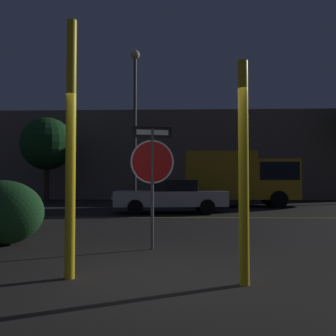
% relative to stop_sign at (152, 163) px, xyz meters
% --- Properties ---
extents(ground_plane, '(260.00, 260.00, 0.00)m').
position_rel_stop_sign_xyz_m(ground_plane, '(0.20, -2.07, -1.66)').
color(ground_plane, black).
extents(road_center_stripe, '(35.68, 0.12, 0.01)m').
position_rel_stop_sign_xyz_m(road_center_stripe, '(0.20, 6.33, -1.65)').
color(road_center_stripe, gold).
rests_on(road_center_stripe, ground_plane).
extents(stop_sign, '(0.83, 0.20, 2.37)m').
position_rel_stop_sign_xyz_m(stop_sign, '(0.00, 0.00, 0.00)').
color(stop_sign, '#4C4C51').
rests_on(stop_sign, ground_plane).
extents(yellow_pole_left, '(0.14, 0.14, 3.52)m').
position_rel_stop_sign_xyz_m(yellow_pole_left, '(-0.95, -2.19, 0.10)').
color(yellow_pole_left, yellow).
rests_on(yellow_pole_left, ground_plane).
extents(yellow_pole_right, '(0.13, 0.13, 2.85)m').
position_rel_stop_sign_xyz_m(yellow_pole_right, '(1.35, -2.42, -0.23)').
color(yellow_pole_right, yellow).
rests_on(yellow_pole_right, ground_plane).
extents(hedge_bush_1, '(1.72, 1.14, 1.33)m').
position_rel_stop_sign_xyz_m(hedge_bush_1, '(-3.13, 0.40, -0.99)').
color(hedge_bush_1, '#1E4C23').
rests_on(hedge_bush_1, ground_plane).
extents(passing_car_2, '(4.78, 2.38, 1.36)m').
position_rel_stop_sign_xyz_m(passing_car_2, '(0.13, 8.33, -0.96)').
color(passing_car_2, silver).
rests_on(passing_car_2, ground_plane).
extents(delivery_truck, '(5.70, 2.48, 2.82)m').
position_rel_stop_sign_xyz_m(delivery_truck, '(3.73, 12.37, -0.11)').
color(delivery_truck, gold).
rests_on(delivery_truck, ground_plane).
extents(street_lamp, '(0.50, 0.50, 8.26)m').
position_rel_stop_sign_xyz_m(street_lamp, '(-1.84, 12.27, 3.80)').
color(street_lamp, '#4C4C51').
rests_on(street_lamp, ground_plane).
extents(tree_0, '(3.39, 3.39, 5.43)m').
position_rel_stop_sign_xyz_m(tree_0, '(-8.04, 16.53, 2.06)').
color(tree_0, '#422D1E').
rests_on(tree_0, ground_plane).
extents(building_backdrop, '(29.92, 3.76, 6.48)m').
position_rel_stop_sign_xyz_m(building_backdrop, '(0.76, 21.36, 1.58)').
color(building_backdrop, '#7A6B5B').
rests_on(building_backdrop, ground_plane).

